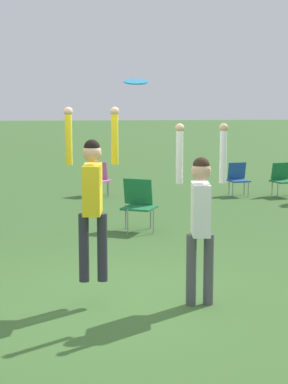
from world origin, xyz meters
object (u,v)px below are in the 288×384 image
object	(u,v)px
person_jumping	(92,191)
camping_chair_2	(238,177)
camping_chair_5	(283,177)
person_defending	(201,210)
camping_chair_3	(139,201)
frisbee	(136,82)
camping_chair_4	(100,176)

from	to	relation	value
person_jumping	camping_chair_2	distance (m)	9.00
camping_chair_2	camping_chair_5	world-z (taller)	camping_chair_5
person_defending	camping_chair_3	size ratio (longest dim) A/B	2.27
frisbee	camping_chair_3	xyz separation A→B (m)	(0.43, 4.24, -2.06)
camping_chair_3	camping_chair_4	size ratio (longest dim) A/B	1.12
person_jumping	frisbee	bearing A→B (deg)	-86.30
person_defending	camping_chair_3	distance (m)	4.40
camping_chair_2	camping_chair_3	distance (m)	4.82
camping_chair_2	camping_chair_5	size ratio (longest dim) A/B	1.00
person_defending	frisbee	distance (m)	1.65
frisbee	camping_chair_5	size ratio (longest dim) A/B	0.34
camping_chair_2	camping_chair_3	world-z (taller)	camping_chair_3
person_jumping	person_defending	world-z (taller)	person_jumping
camping_chair_2	camping_chair_4	world-z (taller)	camping_chair_4
person_jumping	camping_chair_5	bearing A→B (deg)	-25.46
person_jumping	camping_chair_2	bearing A→B (deg)	-18.89
camping_chair_3	camping_chair_5	bearing A→B (deg)	-110.51
person_jumping	camping_chair_5	xyz separation A→B (m)	(4.85, 7.93, -0.89)
camping_chair_2	camping_chair_3	size ratio (longest dim) A/B	0.87
camping_chair_4	person_defending	bearing A→B (deg)	132.68
person_jumping	camping_chair_4	bearing A→B (deg)	3.58
camping_chair_2	camping_chair_4	size ratio (longest dim) A/B	0.98
camping_chair_2	person_jumping	bearing A→B (deg)	54.66
person_defending	camping_chair_4	distance (m)	8.66
camping_chair_2	camping_chair_4	xyz separation A→B (m)	(-3.41, 0.34, 0.01)
person_jumping	person_defending	xyz separation A→B (m)	(1.24, -0.13, -0.22)
person_defending	camping_chair_5	bearing A→B (deg)	161.88
person_defending	person_jumping	bearing A→B (deg)	-90.00
person_jumping	camping_chair_2	size ratio (longest dim) A/B	2.48
camping_chair_3	camping_chair_5	world-z (taller)	camping_chair_3
person_defending	camping_chair_3	xyz separation A→B (m)	(-0.31, 4.35, -0.59)
person_defending	camping_chair_2	bearing A→B (deg)	168.98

